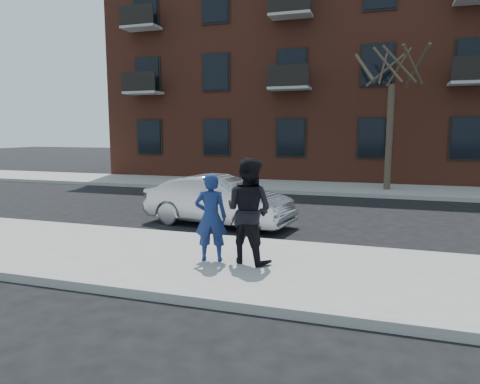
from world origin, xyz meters
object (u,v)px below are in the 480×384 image
(street_tree, at_px, (393,54))
(man_peacoat, at_px, (249,211))
(man_hoodie, at_px, (211,217))
(silver_sedan, at_px, (219,201))

(street_tree, height_order, man_peacoat, street_tree)
(man_hoodie, bearing_deg, man_peacoat, 174.92)
(man_hoodie, bearing_deg, silver_sedan, -87.22)
(silver_sedan, relative_size, man_peacoat, 2.12)
(man_peacoat, bearing_deg, man_hoodie, 27.35)
(silver_sedan, relative_size, man_hoodie, 2.49)
(man_hoodie, height_order, man_peacoat, man_peacoat)
(silver_sedan, distance_m, man_hoodie, 3.67)
(street_tree, bearing_deg, man_hoodie, -106.14)
(man_peacoat, bearing_deg, street_tree, -86.17)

